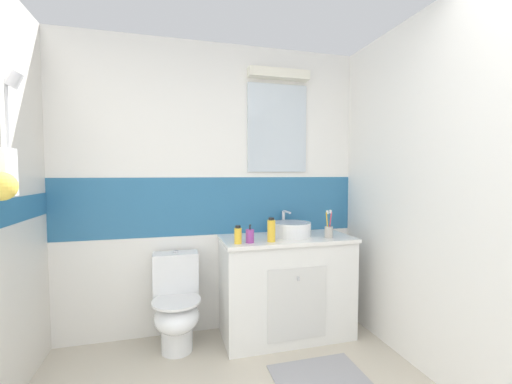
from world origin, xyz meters
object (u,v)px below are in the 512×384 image
Objects in this scene: toilet at (177,305)px; shampoo_bottle_tall at (271,230)px; lotion_bottle_short at (238,235)px; sink_basin at (291,229)px; toothbrush_cup at (329,231)px; soap_dispenser at (250,236)px.

toilet is 3.95× the size of shampoo_bottle_tall.
toilet is 0.75m from lotion_bottle_short.
sink_basin is 2.71× the size of lotion_bottle_short.
shampoo_bottle_tall is at bearing -177.06° from toothbrush_cup.
sink_basin is at bearing 22.92° from soap_dispenser.
sink_basin is at bearing 0.53° from toilet.
shampoo_bottle_tall is at bearing -13.07° from toilet.
sink_basin is 1.11m from toilet.
soap_dispenser is at bearing -157.08° from sink_basin.
soap_dispenser reaches higher than lotion_bottle_short.
soap_dispenser is at bearing 178.12° from shampoo_bottle_tall.
soap_dispenser is 0.10m from lotion_bottle_short.
lotion_bottle_short is (0.46, -0.17, 0.56)m from toilet.
sink_basin is 0.50× the size of toilet.
soap_dispenser is at bearing 3.49° from lotion_bottle_short.
soap_dispenser is 1.04× the size of lotion_bottle_short.
toothbrush_cup is 0.78m from lotion_bottle_short.
toilet is at bearing 159.84° from lotion_bottle_short.
toilet is 0.80m from soap_dispenser.
lotion_bottle_short is (-0.09, -0.01, 0.01)m from soap_dispenser.
toilet is at bearing 173.42° from toothbrush_cup.
shampoo_bottle_tall is (0.17, -0.01, 0.04)m from soap_dispenser.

